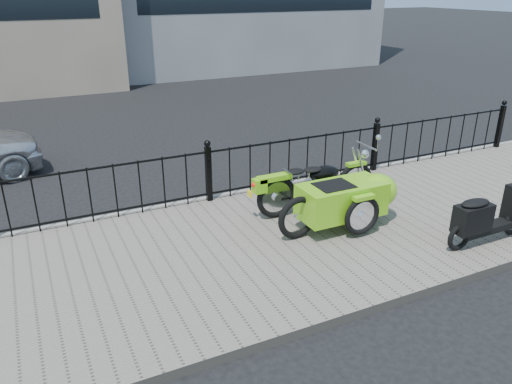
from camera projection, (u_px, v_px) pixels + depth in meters
name	position (u px, v px, depth m)	size (l,w,h in m)	color
ground	(240.00, 238.00, 7.58)	(120.00, 120.00, 0.00)	black
sidewalk	(254.00, 249.00, 7.14)	(30.00, 3.80, 0.12)	slate
curb	(207.00, 200.00, 8.75)	(30.00, 0.10, 0.12)	gray
iron_fence	(209.00, 175.00, 8.43)	(14.11, 0.11, 1.08)	black
motorcycle_sidecar	(346.00, 194.00, 7.65)	(2.28, 1.48, 0.98)	black
scooter	(485.00, 218.00, 7.03)	(1.51, 0.44, 1.02)	black
spare_tire	(298.00, 218.00, 7.21)	(0.65, 0.65, 0.09)	black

